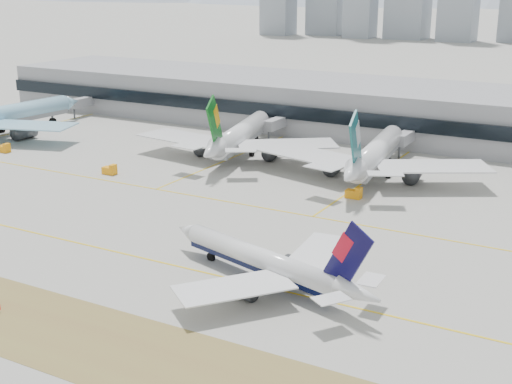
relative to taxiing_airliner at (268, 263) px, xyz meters
The scene contains 9 objects.
ground 20.59m from the taxiing_airliner, 169.31° to the left, with size 3000.00×3000.00×0.00m, color #99978F.
taxiing_airliner is the anchor object (origin of this frame).
widebody_korean 137.40m from the taxiing_airliner, 154.76° to the left, with size 60.72×59.56×21.70m.
widebody_eva 84.89m from the taxiing_airliner, 123.79° to the left, with size 55.53×55.34×20.36m.
widebody_cathay 68.75m from the taxiing_airliner, 96.24° to the left, with size 57.17×56.40×20.56m.
terminal 120.32m from the taxiing_airliner, 99.54° to the left, with size 280.00×43.10×15.00m.
gse_a 114.69m from the taxiing_airliner, 158.47° to the left, with size 3.55×2.00×2.60m.
gse_b 76.23m from the taxiing_airliner, 149.47° to the left, with size 3.55×2.00×2.60m.
gse_c 50.13m from the taxiing_airliner, 95.84° to the left, with size 3.55×2.00×2.60m.
Camera 1 is at (69.70, -96.46, 47.55)m, focal length 50.00 mm.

